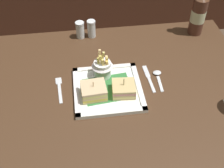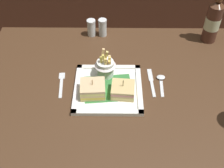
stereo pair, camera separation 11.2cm
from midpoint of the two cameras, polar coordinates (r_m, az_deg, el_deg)
name	(u,v)px [view 1 (the left image)]	position (r m, az deg, el deg)	size (l,w,h in m)	color
dining_table	(116,109)	(1.22, -1.86, -5.11)	(1.13, 0.88, 0.75)	#452C1A
square_plate	(108,89)	(1.15, -3.61, -1.17)	(0.26, 0.26, 0.02)	white
sandwich_half_left	(94,91)	(1.11, -6.48, -1.50)	(0.10, 0.09, 0.07)	#DBBF7C
sandwich_half_right	(124,89)	(1.11, -0.61, -1.08)	(0.09, 0.09, 0.07)	tan
fries_cup	(102,66)	(1.17, -4.62, 3.31)	(0.09, 0.09, 0.12)	white
beer_bottle	(199,13)	(1.43, 14.32, 13.11)	(0.07, 0.07, 0.27)	#522E22
fork	(59,88)	(1.19, -12.86, -0.96)	(0.03, 0.14, 0.00)	silver
knife	(149,77)	(1.20, 4.49, 1.16)	(0.02, 0.16, 0.00)	silver
spoon	(158,75)	(1.21, 6.30, 1.56)	(0.03, 0.12, 0.01)	silver
salt_shaker	(80,31)	(1.41, -8.50, 10.10)	(0.04, 0.04, 0.08)	silver
pepper_shaker	(91,30)	(1.41, -6.31, 10.36)	(0.04, 0.04, 0.08)	silver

